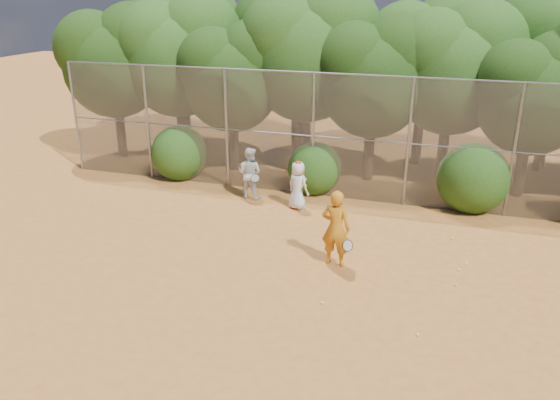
% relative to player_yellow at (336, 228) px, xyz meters
% --- Properties ---
extents(ground, '(80.00, 80.00, 0.00)m').
position_rel_player_yellow_xyz_m(ground, '(-0.77, -1.41, -0.98)').
color(ground, '#A45E25').
rests_on(ground, ground).
extents(fence_back, '(20.05, 0.09, 4.03)m').
position_rel_player_yellow_xyz_m(fence_back, '(-0.89, 4.59, 1.08)').
color(fence_back, gray).
rests_on(fence_back, ground).
extents(tree_0, '(4.38, 3.81, 6.00)m').
position_rel_player_yellow_xyz_m(tree_0, '(-10.22, 6.63, 2.96)').
color(tree_0, black).
rests_on(tree_0, ground).
extents(tree_1, '(4.64, 4.03, 6.35)m').
position_rel_player_yellow_xyz_m(tree_1, '(-7.71, 7.13, 3.19)').
color(tree_1, black).
rests_on(tree_1, ground).
extents(tree_2, '(3.99, 3.47, 5.47)m').
position_rel_player_yellow_xyz_m(tree_2, '(-5.22, 6.43, 2.61)').
color(tree_2, black).
rests_on(tree_2, ground).
extents(tree_3, '(4.89, 4.26, 6.70)m').
position_rel_player_yellow_xyz_m(tree_3, '(-2.71, 7.43, 3.42)').
color(tree_3, black).
rests_on(tree_3, ground).
extents(tree_4, '(4.19, 3.64, 5.73)m').
position_rel_player_yellow_xyz_m(tree_4, '(-0.22, 6.83, 2.78)').
color(tree_4, black).
rests_on(tree_4, ground).
extents(tree_5, '(4.51, 3.92, 6.17)m').
position_rel_player_yellow_xyz_m(tree_5, '(2.28, 7.63, 3.07)').
color(tree_5, black).
rests_on(tree_5, ground).
extents(tree_6, '(3.86, 3.36, 5.29)m').
position_rel_player_yellow_xyz_m(tree_6, '(4.78, 6.62, 2.49)').
color(tree_6, black).
rests_on(tree_6, ground).
extents(tree_9, '(4.83, 4.20, 6.62)m').
position_rel_player_yellow_xyz_m(tree_9, '(-8.71, 9.43, 3.36)').
color(tree_9, black).
rests_on(tree_9, ground).
extents(tree_10, '(5.15, 4.48, 7.06)m').
position_rel_player_yellow_xyz_m(tree_10, '(-3.71, 9.64, 3.65)').
color(tree_10, black).
rests_on(tree_10, ground).
extents(tree_11, '(4.64, 4.03, 6.35)m').
position_rel_player_yellow_xyz_m(tree_11, '(1.29, 9.23, 3.19)').
color(tree_11, black).
rests_on(tree_11, ground).
extents(bush_0, '(2.00, 2.00, 2.00)m').
position_rel_player_yellow_xyz_m(bush_0, '(-6.77, 4.89, 0.02)').
color(bush_0, '#1E4110').
rests_on(bush_0, ground).
extents(bush_1, '(1.80, 1.80, 1.80)m').
position_rel_player_yellow_xyz_m(bush_1, '(-1.77, 4.89, -0.08)').
color(bush_1, '#1E4110').
rests_on(bush_1, ground).
extents(bush_2, '(2.20, 2.20, 2.20)m').
position_rel_player_yellow_xyz_m(bush_2, '(3.23, 4.89, 0.12)').
color(bush_2, '#1E4110').
rests_on(bush_2, ground).
extents(player_yellow, '(0.88, 0.61, 1.95)m').
position_rel_player_yellow_xyz_m(player_yellow, '(0.00, 0.00, 0.00)').
color(player_yellow, '#C47717').
rests_on(player_yellow, ground).
extents(player_teen, '(0.88, 0.75, 1.54)m').
position_rel_player_yellow_xyz_m(player_teen, '(-1.89, 3.27, -0.21)').
color(player_teen, silver).
rests_on(player_teen, ground).
extents(player_white, '(0.91, 0.79, 1.69)m').
position_rel_player_yellow_xyz_m(player_white, '(-3.64, 3.70, -0.13)').
color(player_white, silver).
rests_on(player_white, ground).
extents(ball_0, '(0.07, 0.07, 0.07)m').
position_rel_player_yellow_xyz_m(ball_0, '(2.90, -0.22, -0.94)').
color(ball_0, yellow).
rests_on(ball_0, ground).
extents(ball_1, '(0.07, 0.07, 0.07)m').
position_rel_player_yellow_xyz_m(ball_1, '(3.14, 0.95, -0.94)').
color(ball_1, yellow).
rests_on(ball_1, ground).
extents(ball_2, '(0.07, 0.07, 0.07)m').
position_rel_player_yellow_xyz_m(ball_2, '(2.22, -2.48, -0.94)').
color(ball_2, yellow).
rests_on(ball_2, ground).
extents(ball_3, '(0.07, 0.07, 0.07)m').
position_rel_player_yellow_xyz_m(ball_3, '(2.97, 0.57, -0.94)').
color(ball_3, yellow).
rests_on(ball_3, ground).
extents(ball_4, '(0.07, 0.07, 0.07)m').
position_rel_player_yellow_xyz_m(ball_4, '(0.14, -1.91, -0.94)').
color(ball_4, yellow).
rests_on(ball_4, ground).
extents(ball_5, '(0.07, 0.07, 0.07)m').
position_rel_player_yellow_xyz_m(ball_5, '(2.76, 2.34, -0.94)').
color(ball_5, yellow).
rests_on(ball_5, ground).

